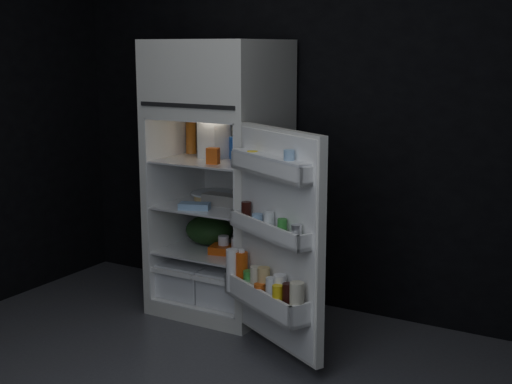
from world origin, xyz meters
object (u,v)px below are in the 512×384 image
Objects in this scene: milk_jug at (214,140)px; egg_carton at (224,200)px; fridge_door at (275,244)px; refrigerator at (221,168)px; yogurt_tray at (231,250)px.

milk_jug is 0.84× the size of egg_carton.
fridge_door reaches higher than egg_carton.
fridge_door is at bearing -36.54° from egg_carton.
fridge_door is at bearing -38.19° from refrigerator.
refrigerator reaches higher than milk_jug.
fridge_door is 1.01m from milk_jug.
egg_carton is 0.33m from yogurt_tray.
fridge_door is 5.08× the size of milk_jug.
refrigerator reaches higher than fridge_door.
refrigerator is 6.25× the size of egg_carton.
milk_jug is at bearing 166.45° from egg_carton.
egg_carton is (0.06, -0.06, -0.19)m from refrigerator.
refrigerator is 0.21m from egg_carton.
milk_jug is 0.88× the size of yogurt_tray.
refrigerator is at bearing 67.12° from milk_jug.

